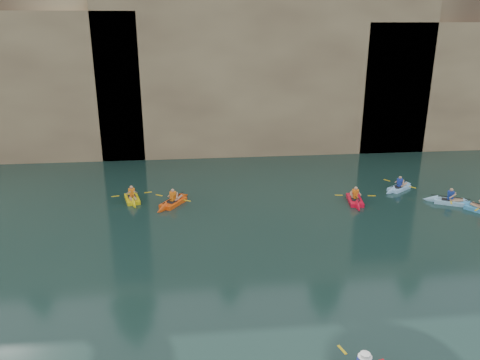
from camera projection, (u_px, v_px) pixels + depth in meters
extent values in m
plane|color=black|center=(319.00, 349.00, 14.34)|extent=(160.00, 160.00, 0.00)
cube|color=tan|center=(231.00, 64.00, 40.63)|extent=(70.00, 16.00, 12.00)
cube|color=tan|center=(267.00, 77.00, 33.97)|extent=(24.00, 2.40, 11.40)
cube|color=black|center=(186.00, 136.00, 34.07)|extent=(3.50, 1.00, 3.20)
cube|color=black|center=(372.00, 123.00, 35.29)|extent=(5.00, 1.00, 4.50)
sphere|color=tan|center=(365.00, 357.00, 12.55)|extent=(0.22, 0.22, 0.22)
cube|color=gold|center=(342.00, 350.00, 13.61)|extent=(0.19, 0.43, 0.02)
cylinder|color=white|center=(365.00, 356.00, 12.54)|extent=(0.38, 0.38, 0.11)
cube|color=#E64C0E|center=(173.00, 202.00, 25.56)|extent=(1.85, 2.33, 0.25)
cone|color=#E64C0E|center=(184.00, 196.00, 26.49)|extent=(1.02, 1.06, 0.69)
cone|color=#E64C0E|center=(162.00, 209.00, 24.64)|extent=(1.02, 1.06, 0.69)
cube|color=black|center=(172.00, 202.00, 25.41)|extent=(0.66, 0.70, 0.04)
cube|color=orange|center=(173.00, 196.00, 25.45)|extent=(0.34, 0.37, 0.46)
sphere|color=tan|center=(173.00, 190.00, 25.34)|extent=(0.19, 0.19, 0.19)
cylinder|color=black|center=(173.00, 198.00, 25.48)|extent=(1.13, 1.74, 0.04)
cube|color=gold|center=(159.00, 195.00, 25.86)|extent=(0.40, 0.29, 0.02)
cube|color=gold|center=(187.00, 201.00, 25.09)|extent=(0.40, 0.29, 0.02)
cube|color=#8BC4E9|center=(450.00, 201.00, 25.70)|extent=(2.26, 1.62, 0.25)
cone|color=#8BC4E9|center=(470.00, 204.00, 25.35)|extent=(0.99, 0.95, 0.67)
cone|color=#8BC4E9|center=(430.00, 199.00, 26.05)|extent=(0.99, 0.95, 0.67)
cube|color=black|center=(447.00, 200.00, 25.72)|extent=(0.68, 0.63, 0.04)
cube|color=navy|center=(451.00, 195.00, 25.59)|extent=(0.36, 0.32, 0.45)
sphere|color=tan|center=(452.00, 190.00, 25.48)|extent=(0.19, 0.19, 0.19)
cylinder|color=black|center=(450.00, 197.00, 25.62)|extent=(1.79, 0.94, 0.04)
cube|color=gold|center=(450.00, 192.00, 26.41)|extent=(0.26, 0.41, 0.02)
cube|color=gold|center=(451.00, 203.00, 24.82)|extent=(0.26, 0.41, 0.02)
cube|color=red|center=(355.00, 200.00, 25.92)|extent=(1.08, 2.44, 0.25)
cone|color=red|center=(351.00, 193.00, 26.97)|extent=(0.81, 0.93, 0.68)
cone|color=red|center=(359.00, 207.00, 24.88)|extent=(0.81, 0.93, 0.68)
cube|color=black|center=(355.00, 199.00, 25.75)|extent=(0.51, 0.61, 0.04)
cube|color=orange|center=(355.00, 194.00, 25.81)|extent=(0.25, 0.34, 0.45)
sphere|color=tan|center=(356.00, 188.00, 25.70)|extent=(0.19, 0.19, 0.19)
cylinder|color=black|center=(355.00, 195.00, 25.84)|extent=(0.36, 1.99, 0.04)
cube|color=gold|center=(339.00, 195.00, 25.89)|extent=(0.43, 0.15, 0.02)
cube|color=gold|center=(372.00, 196.00, 25.79)|extent=(0.43, 0.15, 0.02)
cube|color=yellow|center=(132.00, 199.00, 26.11)|extent=(1.18, 2.21, 0.25)
cone|color=yellow|center=(135.00, 205.00, 25.23)|extent=(0.83, 0.88, 0.68)
cone|color=yellow|center=(130.00, 193.00, 26.98)|extent=(0.83, 0.88, 0.68)
cube|color=black|center=(132.00, 196.00, 26.21)|extent=(0.54, 0.63, 0.04)
cube|color=orange|center=(132.00, 193.00, 25.99)|extent=(0.27, 0.35, 0.45)
sphere|color=tan|center=(131.00, 187.00, 25.89)|extent=(0.19, 0.19, 0.19)
cylinder|color=black|center=(132.00, 194.00, 26.02)|extent=(0.51, 1.95, 0.04)
cube|color=gold|center=(148.00, 192.00, 26.31)|extent=(0.43, 0.18, 0.02)
cube|color=gold|center=(115.00, 196.00, 25.73)|extent=(0.43, 0.18, 0.02)
cube|color=#98D2FF|center=(399.00, 188.00, 27.83)|extent=(2.14, 1.78, 0.23)
cone|color=#98D2FF|center=(408.00, 184.00, 28.46)|extent=(0.99, 0.96, 0.64)
cone|color=#98D2FF|center=(390.00, 192.00, 27.20)|extent=(0.99, 0.96, 0.64)
cube|color=black|center=(398.00, 187.00, 27.70)|extent=(0.68, 0.64, 0.04)
cube|color=#1C329C|center=(400.00, 182.00, 27.72)|extent=(0.35, 0.32, 0.43)
sphere|color=tan|center=(400.00, 178.00, 27.62)|extent=(0.18, 0.18, 0.18)
cylinder|color=black|center=(400.00, 184.00, 27.74)|extent=(1.57, 1.11, 0.04)
cube|color=gold|center=(387.00, 180.00, 28.35)|extent=(0.31, 0.39, 0.02)
cube|color=gold|center=(413.00, 187.00, 27.14)|extent=(0.31, 0.39, 0.02)
cone|color=#3E98D5|center=(462.00, 204.00, 25.36)|extent=(1.05, 1.09, 0.68)
cube|color=gold|center=(477.00, 210.00, 23.90)|extent=(0.39, 0.31, 0.02)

